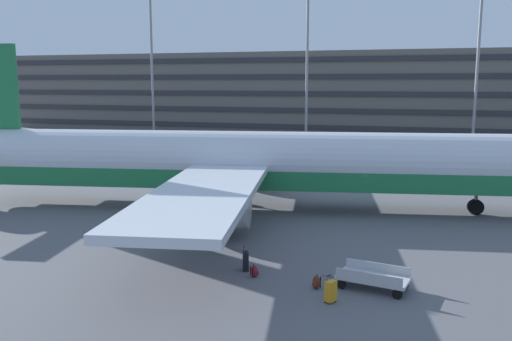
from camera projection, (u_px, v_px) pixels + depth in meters
name	position (u px, v px, depth m)	size (l,w,h in m)	color
ground_plane	(346.00, 212.00, 31.96)	(600.00, 600.00, 0.00)	#5B5B60
terminal_structure	(393.00, 93.00, 82.69)	(124.68, 17.57, 12.16)	#605B56
airliner	(244.00, 163.00, 32.54)	(40.47, 33.05, 10.00)	silver
light_mast_far_left	(151.00, 34.00, 77.23)	(1.80, 0.50, 25.76)	gray
light_mast_left	(307.00, 41.00, 71.00)	(1.80, 0.50, 22.73)	gray
light_mast_center_left	(479.00, 45.00, 65.16)	(1.80, 0.50, 20.93)	gray
suitcase_navy	(331.00, 291.00, 18.78)	(0.43, 0.48, 0.98)	orange
suitcase_silver	(246.00, 261.00, 22.00)	(0.37, 0.48, 1.01)	black
backpack_upright	(316.00, 282.00, 20.05)	(0.42, 0.40, 0.56)	#592619
backpack_small	(255.00, 271.00, 21.26)	(0.43, 0.45, 0.54)	maroon
baggage_cart	(373.00, 278.00, 20.03)	(3.37, 1.77, 0.82)	#B7B7BC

